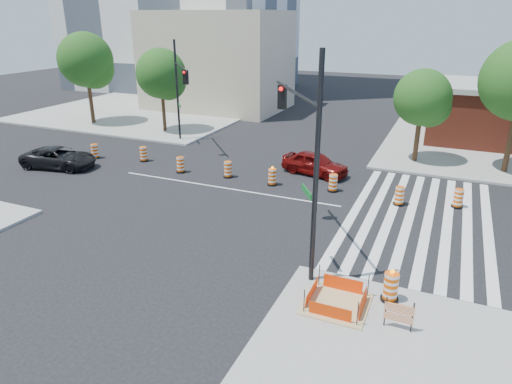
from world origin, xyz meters
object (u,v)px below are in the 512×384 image
at_px(red_coupe, 315,163).
at_px(signal_pole_nw, 180,84).
at_px(signal_pole_se, 303,139).
at_px(dark_suv, 59,158).

bearing_deg(red_coupe, signal_pole_nw, 89.83).
bearing_deg(red_coupe, signal_pole_se, -154.19).
relative_size(dark_suv, signal_pole_se, 0.58).
xyz_separation_m(red_coupe, signal_pole_se, (2.58, -10.84, 4.45)).
bearing_deg(dark_suv, signal_pole_se, -116.42).
bearing_deg(signal_pole_se, dark_suv, 40.38).
xyz_separation_m(dark_suv, signal_pole_nw, (4.60, 8.04, 4.05)).
bearing_deg(signal_pole_nw, dark_suv, -70.27).
relative_size(red_coupe, dark_suv, 0.87).
distance_m(red_coupe, signal_pole_se, 12.00).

